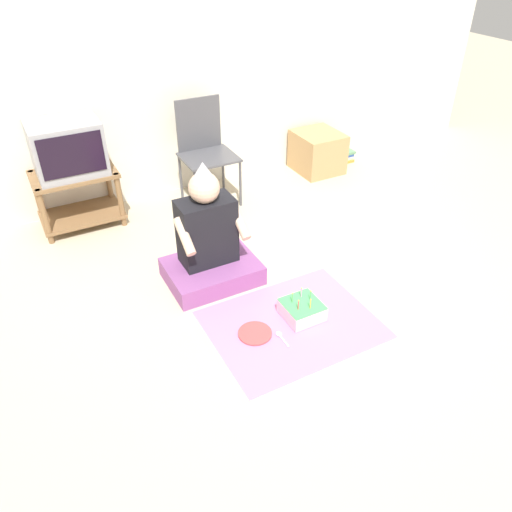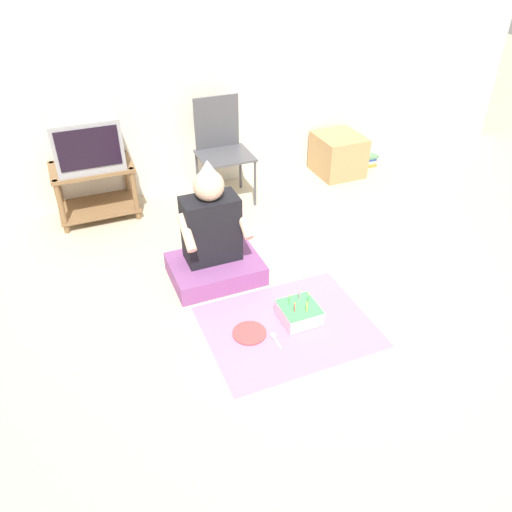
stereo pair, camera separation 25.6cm
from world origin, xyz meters
TOP-DOWN VIEW (x-y plane):
  - ground_plane at (0.00, 0.00)m, footprint 16.00×16.00m
  - wall_back at (0.00, 2.16)m, footprint 6.40×0.06m
  - tv_stand at (-1.21, 1.92)m, footprint 0.65×0.43m
  - tv at (-1.21, 1.92)m, footprint 0.52×0.42m
  - folding_chair at (-0.11, 1.85)m, footprint 0.46×0.41m
  - cardboard_box_stack at (1.10, 1.87)m, footprint 0.42×0.46m
  - book_pile at (1.49, 1.92)m, footprint 0.18×0.15m
  - person_seated at (-0.57, 0.72)m, footprint 0.63×0.48m
  - party_cloth at (-0.32, 0.02)m, footprint 1.03×0.81m
  - birthday_cake at (-0.23, 0.05)m, footprint 0.24×0.24m
  - paper_plate at (-0.57, 0.05)m, footprint 0.21×0.21m
  - plastic_spoon_near at (-0.45, -0.04)m, footprint 0.04×0.15m

SIDE VIEW (x-z plane):
  - ground_plane at x=0.00m, z-range 0.00..0.00m
  - party_cloth at x=-0.32m, z-range 0.00..0.01m
  - paper_plate at x=-0.57m, z-range 0.01..0.02m
  - plastic_spoon_near at x=-0.45m, z-range 0.01..0.02m
  - book_pile at x=1.49m, z-range 0.00..0.10m
  - birthday_cake at x=-0.23m, z-range -0.03..0.15m
  - cardboard_box_stack at x=1.10m, z-range 0.00..0.39m
  - person_seated at x=-0.57m, z-range -0.16..0.72m
  - tv_stand at x=-1.21m, z-range 0.04..0.51m
  - folding_chair at x=-0.11m, z-range 0.06..0.95m
  - tv at x=-1.21m, z-range 0.47..0.88m
  - wall_back at x=0.00m, z-range 0.00..2.55m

